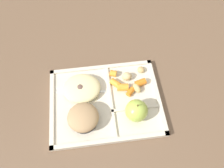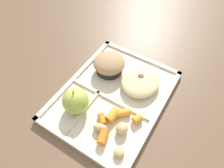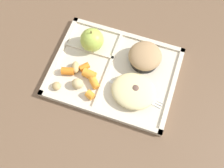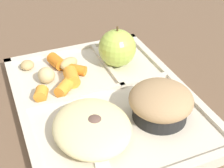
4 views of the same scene
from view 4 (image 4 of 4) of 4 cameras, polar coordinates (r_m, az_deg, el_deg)
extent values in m
plane|color=brown|center=(0.53, -1.25, -3.66)|extent=(6.00, 6.00, 0.00)
cube|color=beige|center=(0.53, -1.26, -3.13)|extent=(0.36, 0.28, 0.01)
cube|color=beige|center=(0.50, -15.47, -5.78)|extent=(0.36, 0.01, 0.01)
cube|color=beige|center=(0.58, 11.05, 0.85)|extent=(0.36, 0.01, 0.01)
cube|color=beige|center=(0.66, -6.84, 6.32)|extent=(0.01, 0.28, 0.01)
cube|color=beige|center=(0.54, -2.00, -1.17)|extent=(0.01, 0.25, 0.01)
cube|color=beige|center=(0.61, -0.92, 3.47)|extent=(0.15, 0.01, 0.01)
sphere|color=#A8C14C|center=(0.60, 0.94, 6.43)|extent=(0.07, 0.07, 0.07)
cylinder|color=#4C381E|center=(0.58, 0.98, 9.65)|extent=(0.00, 0.00, 0.01)
cylinder|color=black|center=(0.49, 8.51, -4.70)|extent=(0.08, 0.08, 0.02)
ellipsoid|color=tan|center=(0.48, 8.73, -2.73)|extent=(0.10, 0.10, 0.04)
cylinder|color=orange|center=(0.56, -7.22, 1.24)|extent=(0.04, 0.03, 0.02)
cylinder|color=orange|center=(0.53, -12.52, -1.70)|extent=(0.03, 0.03, 0.02)
cylinder|color=orange|center=(0.54, -8.52, -0.66)|extent=(0.04, 0.04, 0.02)
cylinder|color=orange|center=(0.58, -6.10, 2.54)|extent=(0.03, 0.03, 0.02)
cylinder|color=orange|center=(0.61, -9.86, 3.99)|extent=(0.04, 0.03, 0.02)
ellipsoid|color=tan|center=(0.62, -14.88, 3.29)|extent=(0.03, 0.03, 0.02)
ellipsoid|color=tan|center=(0.57, -11.61, 1.56)|extent=(0.04, 0.03, 0.03)
ellipsoid|color=tan|center=(0.60, -7.71, 3.63)|extent=(0.03, 0.04, 0.02)
ellipsoid|color=beige|center=(0.45, -3.61, -7.68)|extent=(0.13, 0.11, 0.03)
sphere|color=brown|center=(0.46, -3.24, -7.32)|extent=(0.03, 0.03, 0.03)
sphere|color=brown|center=(0.45, -3.09, -7.71)|extent=(0.04, 0.04, 0.04)
cube|color=silver|center=(0.48, -3.79, -7.09)|extent=(0.11, 0.02, 0.00)
cube|color=silver|center=(0.43, -1.93, -13.53)|extent=(0.04, 0.02, 0.00)
camera|label=1|loc=(0.67, 50.87, 58.12)|focal=35.15mm
camera|label=2|loc=(0.69, -34.48, 44.22)|focal=32.41mm
camera|label=3|loc=(0.52, -106.36, 54.99)|focal=43.95mm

